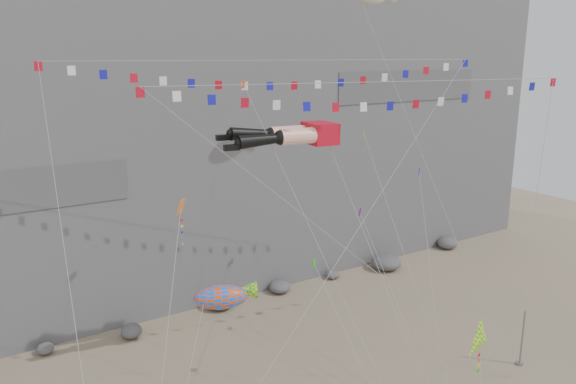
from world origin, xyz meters
name	(u,v)px	position (x,y,z in m)	size (l,w,h in m)	color
cliff	(145,13)	(0.00, 32.00, 25.00)	(80.00, 28.00, 50.00)	slate
talus_boulders	(220,301)	(0.00, 17.00, 0.60)	(60.00, 3.00, 1.20)	slate
anchor_pole_right	(522,338)	(13.63, -2.46, 2.02)	(0.12, 0.12, 4.05)	gray
legs_kite	(291,135)	(-0.44, 5.31, 16.27)	(7.59, 14.15, 20.39)	red
flag_banner_upper	(282,61)	(1.25, 8.99, 20.67)	(31.31, 17.23, 30.07)	red
flag_banner_lower	(378,82)	(4.17, 2.71, 19.44)	(27.64, 8.61, 22.02)	red
harlequin_kite	(181,209)	(-9.12, 1.85, 13.73)	(5.90, 7.14, 15.93)	red
fish_windsock	(221,297)	(-6.69, 2.76, 8.08)	(8.58, 7.22, 11.82)	#E1430B
delta_kite	(481,339)	(5.98, -4.81, 5.25)	(4.72, 3.66, 7.38)	#FFE70D
small_kite_a	(247,92)	(-2.33, 7.32, 18.84)	(3.03, 15.10, 24.19)	#E94A13
small_kite_b	(361,215)	(5.56, 5.53, 10.20)	(3.46, 12.70, 16.10)	purple
small_kite_c	(316,267)	(-0.32, 2.69, 8.51)	(1.50, 11.21, 13.72)	green
small_kite_d	(367,142)	(8.83, 8.98, 14.62)	(6.48, 17.18, 23.19)	yellow
small_kite_e	(420,176)	(10.30, 4.80, 12.60)	(7.49, 10.64, 17.57)	#1313A9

